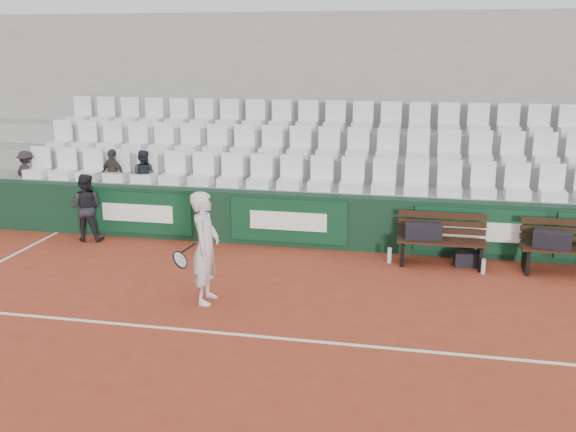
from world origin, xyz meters
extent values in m
plane|color=#9E3A23|center=(0.00, 0.00, 0.00)|extent=(80.00, 80.00, 0.00)
cube|color=white|center=(0.00, 0.00, 0.00)|extent=(18.00, 0.06, 0.01)
cube|color=#10321F|center=(0.00, 4.00, 0.50)|extent=(18.00, 0.30, 1.00)
cube|color=#0C381E|center=(-3.20, 3.83, 0.52)|extent=(2.20, 0.04, 0.82)
cube|color=#0C381E|center=(-0.20, 3.83, 0.52)|extent=(2.20, 0.04, 0.82)
cube|color=#0C381E|center=(3.20, 3.83, 0.52)|extent=(2.20, 0.04, 0.82)
cube|color=gray|center=(0.00, 4.62, 0.50)|extent=(18.00, 0.95, 1.00)
cube|color=gray|center=(0.00, 5.58, 0.72)|extent=(18.00, 0.95, 1.45)
cube|color=#999996|center=(0.00, 6.53, 0.95)|extent=(18.00, 0.95, 1.90)
cube|color=gray|center=(0.00, 7.15, 2.20)|extent=(18.00, 0.30, 4.40)
cube|color=white|center=(0.00, 4.45, 1.31)|extent=(11.90, 0.44, 0.63)
cube|color=silver|center=(0.00, 5.40, 1.77)|extent=(11.90, 0.44, 0.63)
cube|color=silver|center=(0.00, 6.35, 2.21)|extent=(11.90, 0.44, 0.63)
cube|color=#34190F|center=(2.57, 3.37, 0.23)|extent=(1.50, 0.56, 0.45)
cube|color=black|center=(4.61, 3.33, 0.23)|extent=(1.50, 0.56, 0.45)
cube|color=black|center=(2.26, 3.41, 0.58)|extent=(0.65, 0.35, 0.27)
cube|color=black|center=(4.34, 3.29, 0.59)|extent=(0.65, 0.41, 0.28)
cube|color=black|center=(3.01, 3.42, 0.13)|extent=(0.44, 0.30, 0.25)
cylinder|color=silver|center=(1.71, 3.32, 0.13)|extent=(0.08, 0.08, 0.27)
cylinder|color=#ACBCC3|center=(3.26, 3.07, 0.13)|extent=(0.07, 0.07, 0.25)
imported|color=silver|center=(-0.86, 1.02, 0.83)|extent=(0.43, 0.63, 1.67)
torus|color=black|center=(-1.26, 1.02, 0.62)|extent=(0.19, 0.30, 0.26)
cylinder|color=black|center=(-1.13, 1.02, 0.81)|extent=(0.26, 0.03, 0.20)
imported|color=black|center=(-4.12, 3.50, 0.66)|extent=(0.70, 0.58, 1.32)
imported|color=black|center=(-5.98, 4.50, 1.50)|extent=(0.74, 0.59, 1.00)
imported|color=#332F29|center=(-4.00, 4.50, 1.55)|extent=(0.69, 0.47, 1.09)
imported|color=black|center=(-3.35, 4.50, 1.55)|extent=(0.56, 0.46, 1.10)
camera|label=1|loc=(2.09, -7.45, 3.68)|focal=40.00mm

